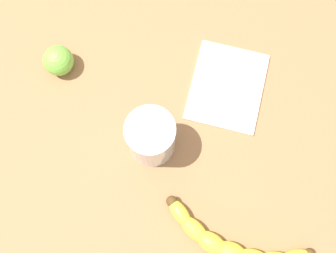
# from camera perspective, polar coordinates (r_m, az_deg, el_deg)

# --- Properties ---
(wooden_tabletop) EXTENTS (1.20, 1.20, 0.03)m
(wooden_tabletop) POSITION_cam_1_polar(r_m,az_deg,el_deg) (0.69, 3.67, -4.51)
(wooden_tabletop) COLOR #966842
(wooden_tabletop) RESTS_ON ground
(banana) EXTENTS (0.15, 0.21, 0.03)m
(banana) POSITION_cam_1_polar(r_m,az_deg,el_deg) (0.65, 9.15, -16.12)
(banana) COLOR yellow
(banana) RESTS_ON wooden_tabletop
(smoothie_glass) EXTENTS (0.07, 0.07, 0.10)m
(smoothie_glass) POSITION_cam_1_polar(r_m,az_deg,el_deg) (0.63, -2.35, -1.65)
(smoothie_glass) COLOR silver
(smoothie_glass) RESTS_ON wooden_tabletop
(lime_fruit) EXTENTS (0.05, 0.05, 0.05)m
(lime_fruit) POSITION_cam_1_polar(r_m,az_deg,el_deg) (0.72, -15.08, 8.89)
(lime_fruit) COLOR #75C142
(lime_fruit) RESTS_ON wooden_tabletop
(folded_napkin) EXTENTS (0.19, 0.17, 0.01)m
(folded_napkin) POSITION_cam_1_polar(r_m,az_deg,el_deg) (0.71, 8.26, 5.53)
(folded_napkin) COLOR white
(folded_napkin) RESTS_ON wooden_tabletop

